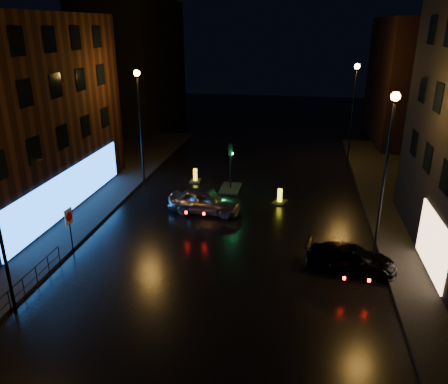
# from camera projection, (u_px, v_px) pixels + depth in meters

# --- Properties ---
(ground) EXTENTS (120.00, 120.00, 0.00)m
(ground) POSITION_uv_depth(u_px,v_px,m) (207.00, 303.00, 18.91)
(ground) COLOR black
(ground) RESTS_ON ground
(pavement_left) EXTENTS (12.00, 44.00, 0.15)m
(pavement_left) POSITION_uv_depth(u_px,v_px,m) (23.00, 208.00, 28.46)
(pavement_left) COLOR black
(pavement_left) RESTS_ON ground
(building_far_left) EXTENTS (8.00, 16.00, 14.00)m
(building_far_left) POSITION_uv_depth(u_px,v_px,m) (134.00, 64.00, 51.14)
(building_far_left) COLOR black
(building_far_left) RESTS_ON ground
(building_far_right) EXTENTS (8.00, 14.00, 12.00)m
(building_far_right) POSITION_uv_depth(u_px,v_px,m) (418.00, 81.00, 43.83)
(building_far_right) COLOR black
(building_far_right) RESTS_ON ground
(street_lamp_lfar) EXTENTS (0.44, 0.44, 8.37)m
(street_lamp_lfar) POSITION_uv_depth(u_px,v_px,m) (139.00, 111.00, 31.03)
(street_lamp_lfar) COLOR black
(street_lamp_lfar) RESTS_ON ground
(street_lamp_rnear) EXTENTS (0.44, 0.44, 8.37)m
(street_lamp_rnear) POSITION_uv_depth(u_px,v_px,m) (388.00, 150.00, 21.20)
(street_lamp_rnear) COLOR black
(street_lamp_rnear) RESTS_ON ground
(street_lamp_rfar) EXTENTS (0.44, 0.44, 8.37)m
(street_lamp_rfar) POSITION_uv_depth(u_px,v_px,m) (354.00, 99.00, 35.92)
(street_lamp_rfar) COLOR black
(street_lamp_rfar) RESTS_ON ground
(traffic_signal) EXTENTS (1.40, 2.40, 3.45)m
(traffic_signal) POSITION_uv_depth(u_px,v_px,m) (230.00, 183.00, 31.80)
(traffic_signal) COLOR black
(traffic_signal) RESTS_ON ground
(guard_railing) EXTENTS (0.05, 6.04, 1.00)m
(guard_railing) POSITION_uv_depth(u_px,v_px,m) (23.00, 283.00, 18.99)
(guard_railing) COLOR black
(guard_railing) RESTS_ON ground
(silver_hatchback) EXTENTS (4.71, 2.18, 1.56)m
(silver_hatchback) POSITION_uv_depth(u_px,v_px,m) (205.00, 201.00, 27.81)
(silver_hatchback) COLOR #999BA0
(silver_hatchback) RESTS_ON ground
(dark_sedan) EXTENTS (4.51, 2.26, 1.26)m
(dark_sedan) POSITION_uv_depth(u_px,v_px,m) (351.00, 258.00, 21.23)
(dark_sedan) COLOR black
(dark_sedan) RESTS_ON ground
(bollard_near) EXTENTS (1.13, 1.35, 1.00)m
(bollard_near) POSITION_uv_depth(u_px,v_px,m) (280.00, 200.00, 29.46)
(bollard_near) COLOR black
(bollard_near) RESTS_ON ground
(bollard_far) EXTENTS (0.86, 1.23, 1.03)m
(bollard_far) POSITION_uv_depth(u_px,v_px,m) (195.00, 179.00, 33.46)
(bollard_far) COLOR black
(bollard_far) RESTS_ON ground
(road_sign_left) EXTENTS (0.11, 0.61, 2.50)m
(road_sign_left) POSITION_uv_depth(u_px,v_px,m) (69.00, 220.00, 22.40)
(road_sign_left) COLOR black
(road_sign_left) RESTS_ON ground
(road_sign_right) EXTENTS (0.20, 0.62, 2.57)m
(road_sign_right) POSITION_uv_depth(u_px,v_px,m) (380.00, 216.00, 22.76)
(road_sign_right) COLOR black
(road_sign_right) RESTS_ON ground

